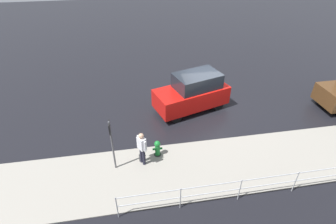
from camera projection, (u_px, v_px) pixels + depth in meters
ground_plane at (207, 109)px, 14.48m from camera, size 60.00×60.00×0.00m
kerb_strip at (235, 163)px, 11.07m from camera, size 24.00×3.20×0.04m
moving_hatchback at (193, 92)px, 13.93m from camera, size 4.23×2.77×2.06m
fire_hydrant at (157, 149)px, 11.26m from camera, size 0.42×0.31×0.80m
pedestrian at (142, 147)px, 10.54m from camera, size 0.39×0.51×1.62m
metal_railing at (269, 182)px, 9.34m from camera, size 10.82×0.04×1.05m
sign_post at (111, 139)px, 9.97m from camera, size 0.07×0.44×2.40m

